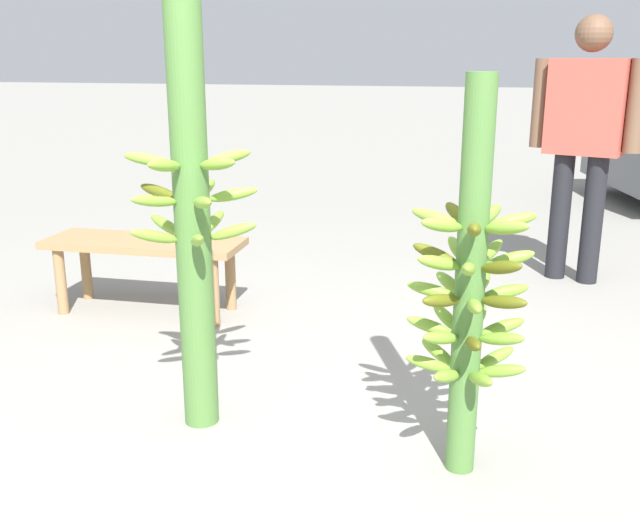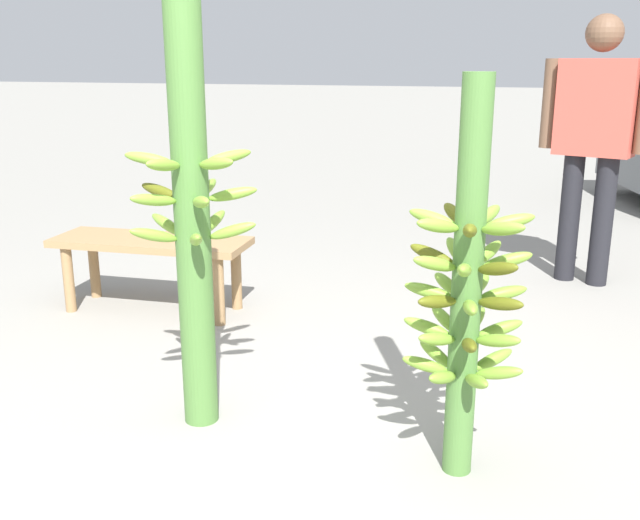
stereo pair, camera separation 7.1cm
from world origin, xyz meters
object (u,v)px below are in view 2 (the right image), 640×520
banana_stalk_center (467,290)px  banana_stalk_left (192,220)px  vendor_person (595,129)px  market_bench (151,251)px

banana_stalk_center → banana_stalk_left: bearing=178.7°
vendor_person → market_bench: 2.77m
banana_stalk_left → market_bench: (-0.89, 1.07, -0.46)m
banana_stalk_left → vendor_person: bearing=60.3°
banana_stalk_center → vendor_person: vendor_person is taller
vendor_person → banana_stalk_center: bearing=-83.2°
banana_stalk_center → vendor_person: bearing=81.0°
banana_stalk_left → banana_stalk_center: banana_stalk_left is taller
vendor_person → market_bench: (-2.30, -1.41, -0.63)m
banana_stalk_left → market_bench: bearing=129.9°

